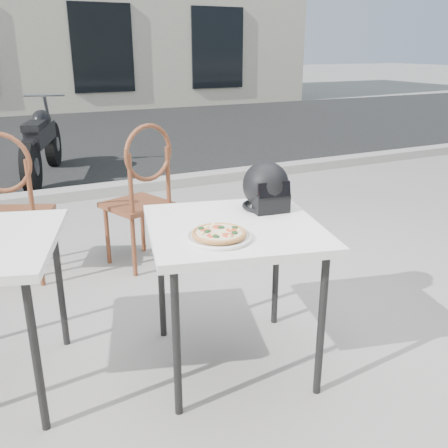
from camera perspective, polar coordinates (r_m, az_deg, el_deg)
name	(u,v)px	position (r m, az deg, el deg)	size (l,w,h in m)	color
ground	(251,300)	(3.46, 3.08, -8.66)	(80.00, 80.00, 0.00)	gray
street_asphalt	(69,139)	(9.90, -17.33, 9.22)	(30.00, 8.00, 0.00)	black
curb	(128,187)	(6.05, -10.91, 4.15)	(30.00, 0.25, 0.12)	#99968F
cafe_table_main	(234,238)	(2.51, 1.16, -1.60)	(1.02, 1.02, 0.80)	white
plate	(219,237)	(2.29, -0.57, -1.52)	(0.40, 0.40, 0.02)	white
pizza	(219,233)	(2.29, -0.57, -1.04)	(0.31, 0.31, 0.03)	#BF8346
helmet	(266,188)	(2.71, 4.86, 4.11)	(0.29, 0.30, 0.26)	black
cafe_chair_main	(142,189)	(3.80, -9.36, 3.96)	(0.55, 0.55, 1.13)	brown
cafe_chair_side	(12,200)	(3.81, -23.09, 2.55)	(0.56, 0.56, 1.12)	brown
motorcycle	(42,143)	(6.96, -20.09, 8.65)	(0.80, 2.01, 1.03)	black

